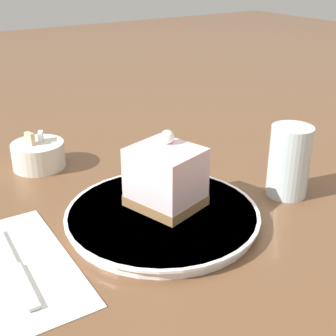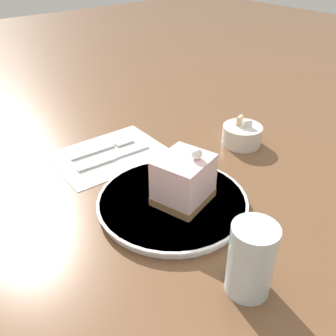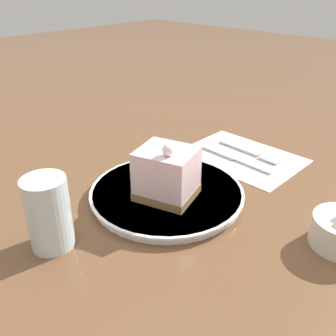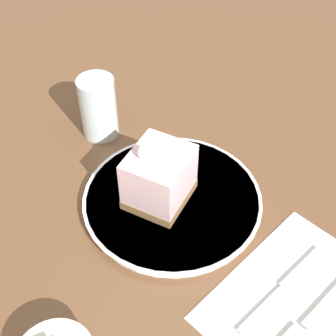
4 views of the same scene
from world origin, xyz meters
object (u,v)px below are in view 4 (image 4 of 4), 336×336
plate (172,200)px  fork (310,320)px  knife (291,280)px  drinking_glass (98,107)px  cake_slice (158,176)px

plate → fork: bearing=175.4°
knife → drinking_glass: 0.43m
plate → cake_slice: (0.02, 0.01, 0.05)m
plate → knife: (-0.21, -0.01, -0.00)m
plate → knife: plate is taller
cake_slice → drinking_glass: bearing=-30.8°
fork → knife: size_ratio=0.86×
cake_slice → fork: bearing=161.7°
drinking_glass → plate: bearing=170.7°
plate → fork: (-0.27, 0.02, -0.00)m
plate → drinking_glass: (0.22, -0.04, 0.05)m
cake_slice → knife: bearing=169.5°
plate → drinking_glass: size_ratio=2.44×
cake_slice → knife: 0.24m
cake_slice → fork: cake_slice is taller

